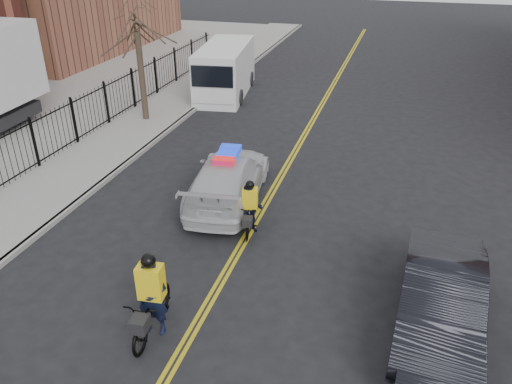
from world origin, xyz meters
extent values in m
plane|color=black|center=(0.00, 0.00, 0.00)|extent=(120.00, 120.00, 0.00)
cube|color=gold|center=(-0.08, 8.00, 0.01)|extent=(0.10, 60.00, 0.01)
cube|color=gold|center=(0.08, 8.00, 0.01)|extent=(0.10, 60.00, 0.01)
cube|color=gray|center=(-7.50, 8.00, 0.07)|extent=(3.00, 60.00, 0.15)
cube|color=gray|center=(-6.00, 8.00, 0.07)|extent=(0.20, 60.00, 0.15)
cylinder|color=#32271D|center=(-7.60, 10.00, 2.15)|extent=(0.28, 0.28, 4.00)
imported|color=silver|center=(-1.28, 3.80, 0.79)|extent=(2.85, 5.64, 1.57)
cube|color=#0C26CC|center=(-1.28, 3.80, 1.65)|extent=(0.83, 1.51, 0.16)
imported|color=black|center=(5.31, -0.81, 0.82)|extent=(2.07, 5.09, 1.64)
cube|color=white|center=(-5.49, 15.38, 1.32)|extent=(3.16, 6.47, 2.64)
cube|color=white|center=(-5.10, 12.71, 1.09)|extent=(2.35, 1.23, 1.38)
cube|color=black|center=(-5.04, 12.26, 1.78)|extent=(2.06, 0.41, 1.03)
cylinder|color=black|center=(-6.31, 13.41, 0.40)|extent=(0.40, 0.84, 0.80)
cylinder|color=black|center=(-4.15, 13.72, 0.40)|extent=(0.40, 0.84, 0.80)
cylinder|color=black|center=(-6.83, 17.05, 0.40)|extent=(0.40, 0.84, 0.80)
cylinder|color=black|center=(-4.67, 17.36, 0.40)|extent=(0.40, 0.84, 0.80)
cylinder|color=black|center=(-13.85, 8.43, 0.62)|extent=(0.14, 0.14, 1.24)
imported|color=black|center=(-0.80, -2.61, 0.56)|extent=(0.95, 2.21, 1.13)
imported|color=black|center=(-0.80, -2.61, 0.97)|extent=(0.75, 0.53, 1.93)
cube|color=yellow|center=(-0.80, -2.61, 1.39)|extent=(0.58, 0.43, 0.81)
sphere|color=black|center=(-0.80, -2.61, 1.94)|extent=(0.33, 0.33, 0.33)
cube|color=black|center=(-0.73, -3.35, 0.88)|extent=(0.39, 0.43, 0.30)
imported|color=black|center=(0.02, 2.06, 0.51)|extent=(0.76, 1.75, 1.02)
imported|color=black|center=(0.02, 2.06, 0.78)|extent=(0.85, 0.72, 1.57)
cube|color=yellow|center=(0.02, 2.06, 1.13)|extent=(0.49, 0.38, 0.66)
sphere|color=black|center=(0.02, 2.06, 1.58)|extent=(0.26, 0.26, 0.26)
cube|color=black|center=(0.12, 1.46, 0.71)|extent=(0.34, 0.37, 0.24)
camera|label=1|loc=(3.82, -10.23, 8.15)|focal=35.00mm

